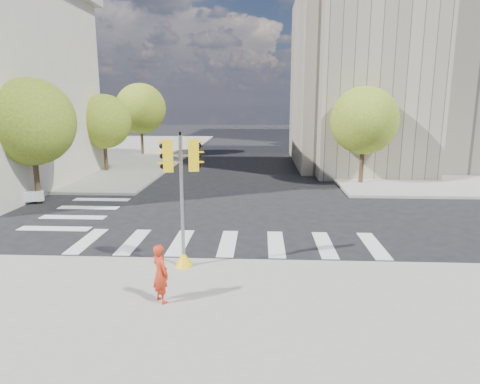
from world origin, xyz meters
name	(u,v)px	position (x,y,z in m)	size (l,w,h in m)	color
ground	(234,228)	(0.00, 0.00, 0.00)	(160.00, 160.00, 0.00)	black
sidewalk_far_right	(451,154)	(20.00, 26.00, 0.07)	(28.00, 40.00, 0.15)	gray
sidewalk_far_left	(58,152)	(-20.00, 26.00, 0.07)	(28.00, 40.00, 0.15)	gray
civic_building	(442,75)	(15.59, 19.12, 7.26)	(26.00, 16.00, 19.39)	#9F927E
office_tower	(425,24)	(22.00, 42.00, 15.00)	(20.00, 18.00, 30.00)	#9EA0A3
tree_lw_near	(31,122)	(-10.50, 4.00, 4.20)	(4.40, 4.40, 6.41)	#382616
tree_lw_mid	(103,122)	(-10.50, 14.00, 3.76)	(4.00, 4.00, 5.77)	#382616
tree_lw_far	(141,109)	(-10.50, 24.00, 4.54)	(4.80, 4.80, 6.95)	#382616
tree_re_near	(364,121)	(7.50, 10.00, 4.05)	(4.20, 4.20, 6.16)	#382616
tree_re_mid	(333,111)	(7.50, 22.00, 4.35)	(4.60, 4.60, 6.66)	#382616
tree_re_far	(316,113)	(7.50, 34.00, 3.87)	(4.00, 4.00, 5.88)	#382616
lamp_near	(358,111)	(8.00, 14.00, 4.58)	(0.35, 0.18, 8.11)	black
lamp_far	(328,108)	(8.00, 28.00, 4.58)	(0.35, 0.18, 8.11)	black
traffic_signal	(182,212)	(-1.28, -4.70, 1.91)	(1.08, 0.56, 4.20)	yellow
photographer	(160,273)	(-1.43, -7.14, 0.92)	(0.56, 0.37, 1.55)	red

